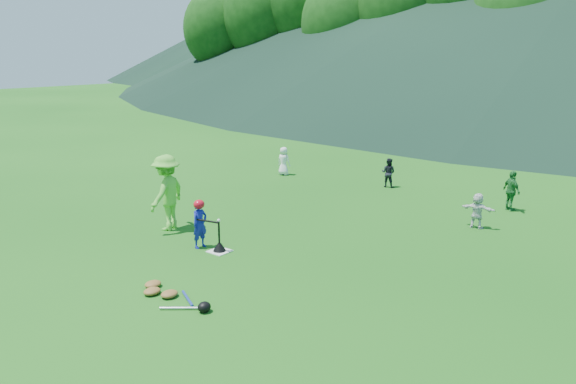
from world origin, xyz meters
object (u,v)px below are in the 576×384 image
(equipment_pile, at_px, (169,294))
(fielder_d, at_px, (477,211))
(home_plate, at_px, (220,251))
(batter_child, at_px, (200,224))
(fielder_b, at_px, (388,173))
(fielder_a, at_px, (284,161))
(fielder_c, at_px, (512,191))
(batting_tee, at_px, (219,246))
(adult_coach, at_px, (167,193))

(equipment_pile, bearing_deg, fielder_d, 69.11)
(home_plate, bearing_deg, fielder_d, 53.72)
(equipment_pile, bearing_deg, batter_child, 124.69)
(fielder_b, xyz_separation_m, equipment_pile, (1.03, -10.22, -0.42))
(home_plate, distance_m, fielder_a, 8.23)
(fielder_c, xyz_separation_m, batting_tee, (-4.08, -7.53, -0.45))
(fielder_a, distance_m, fielder_d, 8.07)
(home_plate, bearing_deg, equipment_pile, -66.57)
(batter_child, relative_size, adult_coach, 0.58)
(fielder_d, bearing_deg, fielder_c, -98.08)
(fielder_d, bearing_deg, home_plate, 49.86)
(batter_child, relative_size, fielder_b, 1.14)
(fielder_c, height_order, equipment_pile, fielder_c)
(home_plate, xyz_separation_m, fielder_b, (-0.03, 7.91, 0.48))
(batter_child, height_order, fielder_a, batter_child)
(fielder_c, relative_size, fielder_d, 1.25)
(adult_coach, height_order, batting_tee, adult_coach)
(fielder_d, bearing_deg, equipment_pile, 65.25)
(batter_child, relative_size, fielder_a, 1.08)
(fielder_a, distance_m, equipment_pile, 10.73)
(fielder_a, bearing_deg, adult_coach, 96.48)
(adult_coach, bearing_deg, home_plate, 62.86)
(adult_coach, height_order, fielder_d, adult_coach)
(fielder_a, bearing_deg, batting_tee, 110.94)
(home_plate, xyz_separation_m, adult_coach, (-2.21, 0.38, 0.95))
(equipment_pile, bearing_deg, home_plate, 113.43)
(batter_child, distance_m, batting_tee, 0.70)
(fielder_d, xyz_separation_m, equipment_pile, (-2.92, -7.65, -0.40))
(adult_coach, height_order, equipment_pile, adult_coach)
(fielder_b, bearing_deg, fielder_c, 164.83)
(fielder_b, distance_m, fielder_c, 4.13)
(fielder_d, height_order, batting_tee, fielder_d)
(fielder_b, bearing_deg, fielder_d, 137.08)
(fielder_b, bearing_deg, equipment_pile, 85.91)
(fielder_a, height_order, fielder_c, fielder_c)
(fielder_a, bearing_deg, fielder_b, -177.54)
(home_plate, relative_size, batter_child, 0.40)
(batter_child, relative_size, batting_tee, 1.63)
(fielder_b, xyz_separation_m, fielder_d, (3.95, -2.57, -0.03))
(adult_coach, bearing_deg, fielder_b, 146.45)
(fielder_c, bearing_deg, fielder_d, 122.78)
(batter_child, distance_m, equipment_pile, 2.77)
(fielder_d, bearing_deg, fielder_a, -17.30)
(home_plate, xyz_separation_m, batting_tee, (0.00, 0.00, 0.12))
(fielder_b, bearing_deg, fielder_a, 0.26)
(adult_coach, height_order, fielder_a, adult_coach)
(equipment_pile, bearing_deg, fielder_b, 95.74)
(fielder_c, xyz_separation_m, equipment_pile, (-3.08, -9.83, -0.51))
(home_plate, height_order, fielder_a, fielder_a)
(fielder_b, distance_m, batting_tee, 7.92)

